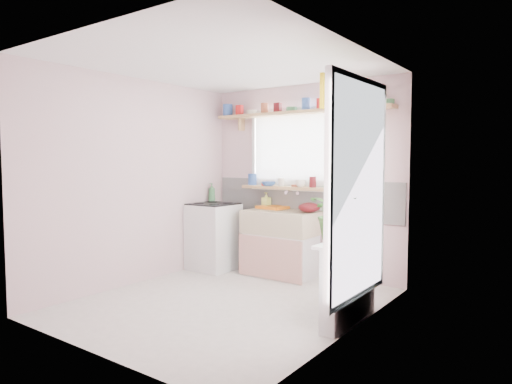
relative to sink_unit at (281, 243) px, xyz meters
The scene contains 19 objects.
room 1.31m from the sink_unit, 28.17° to the right, with size 3.20×3.20×3.20m.
sink_unit is the anchor object (origin of this frame).
cooker 0.98m from the sink_unit, 165.62° to the right, with size 0.58×0.58×0.93m.
radiator_ledge 1.82m from the sink_unit, 37.05° to the right, with size 0.22×0.95×0.78m.
windowsill 0.73m from the sink_unit, 90.00° to the left, with size 1.40×0.22×0.04m, color tan.
pine_shelf 1.70m from the sink_unit, 49.64° to the left, with size 2.52×0.24×0.04m, color tan.
shelf_crockery 1.77m from the sink_unit, 58.75° to the left, with size 2.47×0.11×0.12m.
sill_crockery 0.81m from the sink_unit, 104.89° to the left, with size 1.35×0.11×0.12m.
dish_tray 0.52m from the sink_unit, 146.22° to the left, with size 0.38×0.29×0.04m, color orange.
colander 0.61m from the sink_unit, 10.79° to the left, with size 0.27×0.27×0.12m, color #570F14.
jade_plant 1.90m from the sink_unit, 40.95° to the right, with size 0.46×0.40×0.51m, color #3A6B2A.
fruit_bowl 1.61m from the sink_unit, 29.24° to the right, with size 0.34×0.34×0.08m, color white.
herb_pot 2.15m from the sink_unit, 45.26° to the right, with size 0.12×0.08×0.23m, color #306428.
soap_bottle_sink 0.68m from the sink_unit, 151.16° to the left, with size 0.10×0.10×0.22m, color #E2F26B.
sill_cup 0.82m from the sink_unit, 30.33° to the left, with size 0.12×0.12×0.10m, color #EFE4CF.
sill_bowl 0.82m from the sink_unit, 155.97° to the left, with size 0.19×0.19×0.06m, color #3662B1.
shelf_vase 1.93m from the sink_unit, ahead, with size 0.16×0.16×0.17m, color #AA5A34.
cooker_bottle 1.32m from the sink_unit, behind, with size 0.10×0.10×0.26m, color #408048.
fruit 1.62m from the sink_unit, 28.93° to the right, with size 0.20×0.14×0.10m.
Camera 1 is at (3.03, -3.67, 1.51)m, focal length 32.00 mm.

